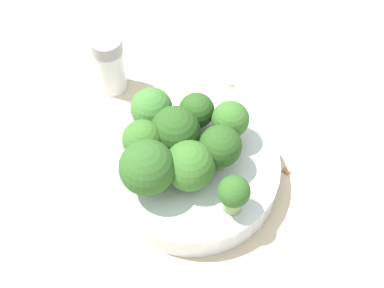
{
  "coord_description": "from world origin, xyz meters",
  "views": [
    {
      "loc": [
        -0.03,
        0.32,
        0.51
      ],
      "look_at": [
        0.0,
        0.0,
        0.07
      ],
      "focal_mm": 50.0,
      "sensor_mm": 36.0,
      "label": 1
    }
  ],
  "objects": [
    {
      "name": "broccoli_floret_5",
      "position": [
        0.0,
        0.02,
        0.06
      ],
      "size": [
        0.05,
        0.05,
        0.06
      ],
      "color": "#84AD66",
      "rests_on": "bowl"
    },
    {
      "name": "broccoli_floret_1",
      "position": [
        -0.0,
        -0.05,
        0.06
      ],
      "size": [
        0.04,
        0.04,
        0.05
      ],
      "color": "#84AD66",
      "rests_on": "bowl"
    },
    {
      "name": "broccoli_floret_7",
      "position": [
        0.05,
        0.0,
        0.07
      ],
      "size": [
        0.04,
        0.04,
        0.06
      ],
      "color": "#8EB770",
      "rests_on": "bowl"
    },
    {
      "name": "broccoli_floret_4",
      "position": [
        -0.03,
        0.0,
        0.07
      ],
      "size": [
        0.04,
        0.04,
        0.06
      ],
      "color": "#7A9E5B",
      "rests_on": "bowl"
    },
    {
      "name": "almond_crumb_1",
      "position": [
        -0.11,
        -0.02,
        0.0
      ],
      "size": [
        0.01,
        0.01,
        0.01
      ],
      "primitive_type": "cube",
      "rotation": [
        0.0,
        0.0,
        2.44
      ],
      "color": "olive",
      "rests_on": "ground_plane"
    },
    {
      "name": "broccoli_floret_0",
      "position": [
        0.04,
        0.04,
        0.07
      ],
      "size": [
        0.06,
        0.06,
        0.07
      ],
      "color": "#84AD66",
      "rests_on": "bowl"
    },
    {
      "name": "broccoli_floret_2",
      "position": [
        0.02,
        -0.02,
        0.06
      ],
      "size": [
        0.05,
        0.05,
        0.06
      ],
      "color": "#84AD66",
      "rests_on": "bowl"
    },
    {
      "name": "pepper_shaker",
      "position": [
        0.11,
        -0.13,
        0.04
      ],
      "size": [
        0.04,
        0.04,
        0.08
      ],
      "color": "silver",
      "rests_on": "ground_plane"
    },
    {
      "name": "broccoli_floret_8",
      "position": [
        -0.05,
        0.05,
        0.06
      ],
      "size": [
        0.03,
        0.03,
        0.05
      ],
      "color": "#7A9E5B",
      "rests_on": "bowl"
    },
    {
      "name": "almond_crumb_0",
      "position": [
        -0.04,
        -0.14,
        0.0
      ],
      "size": [
        0.01,
        0.01,
        0.01
      ],
      "primitive_type": "cube",
      "rotation": [
        0.0,
        0.0,
        5.93
      ],
      "color": "tan",
      "rests_on": "ground_plane"
    },
    {
      "name": "broccoli_floret_3",
      "position": [
        0.05,
        -0.04,
        0.06
      ],
      "size": [
        0.05,
        0.05,
        0.05
      ],
      "color": "#7A9E5B",
      "rests_on": "bowl"
    },
    {
      "name": "ground_plane",
      "position": [
        0.0,
        0.0,
        0.0
      ],
      "size": [
        3.0,
        3.0,
        0.0
      ],
      "primitive_type": "plane",
      "color": "beige"
    },
    {
      "name": "broccoli_floret_6",
      "position": [
        -0.04,
        -0.04,
        0.07
      ],
      "size": [
        0.04,
        0.04,
        0.05
      ],
      "color": "#84AD66",
      "rests_on": "bowl"
    },
    {
      "name": "bowl",
      "position": [
        0.0,
        0.0,
        0.02
      ],
      "size": [
        0.19,
        0.19,
        0.03
      ],
      "primitive_type": "cylinder",
      "color": "silver",
      "rests_on": "ground_plane"
    }
  ]
}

